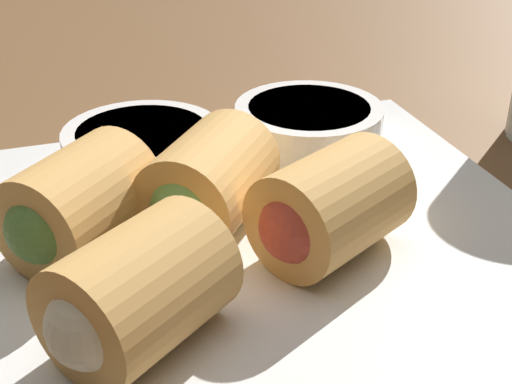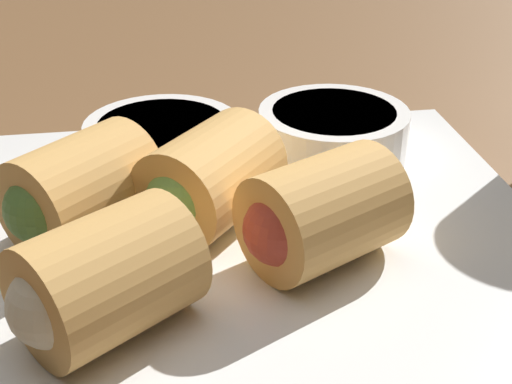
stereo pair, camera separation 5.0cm
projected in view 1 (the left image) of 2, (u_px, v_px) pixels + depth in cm
name	position (u px, v px, depth cm)	size (l,w,h in cm)	color
table_surface	(234.00, 284.00, 35.28)	(180.00, 140.00, 2.00)	brown
serving_plate	(256.00, 240.00, 35.61)	(28.80, 26.54, 1.50)	white
roll_front_left	(325.00, 209.00, 31.86)	(7.98, 7.42, 4.99)	#DBA356
roll_front_right	(131.00, 296.00, 26.30)	(8.10, 7.78, 4.99)	#DBA356
roll_back_left	(205.00, 185.00, 33.86)	(7.92, 8.10, 4.99)	#DBA356
roll_back_right	(73.00, 206.00, 32.08)	(8.05, 8.03, 4.99)	#DBA356
dipping_bowl_near	(144.00, 152.00, 39.09)	(8.70, 8.70, 2.94)	white
dipping_bowl_far	(308.00, 127.00, 42.03)	(8.70, 8.70, 2.94)	white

